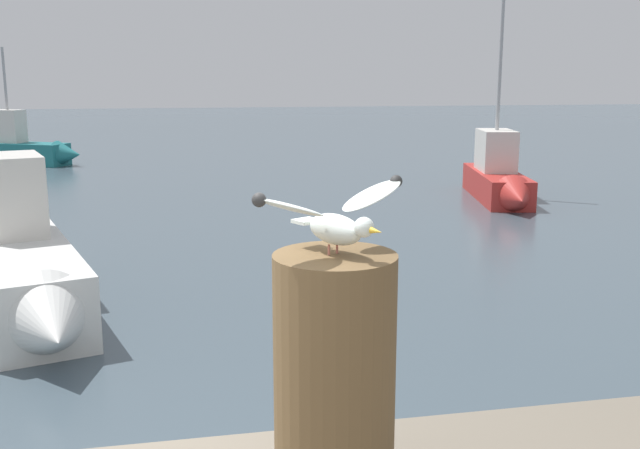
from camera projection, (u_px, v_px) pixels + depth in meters
name	position (u px, v px, depth m)	size (l,w,h in m)	color
mooring_post	(334.00, 379.00, 2.43)	(0.41, 0.41, 0.86)	brown
seagull	(336.00, 218.00, 2.31)	(0.59, 0.40, 0.23)	#C67060
boat_teal	(23.00, 149.00, 21.48)	(3.82, 2.60, 3.47)	#1E7075
boat_red	(499.00, 177.00, 15.19)	(1.66, 3.96, 4.53)	#B72D28
boat_white	(27.00, 270.00, 7.85)	(2.10, 4.37, 1.71)	silver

